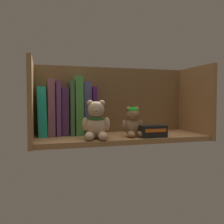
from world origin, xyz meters
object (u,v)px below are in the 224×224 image
at_px(book_5, 78,106).
at_px(book_7, 93,111).
at_px(small_product_box, 153,131).
at_px(book_0, 42,112).
at_px(book_1, 51,107).
at_px(book_4, 71,108).
at_px(book_6, 86,108).
at_px(teddy_bear_smaller, 133,122).
at_px(book_3, 65,111).
at_px(teddy_bear_larger, 96,122).
at_px(book_2, 58,108).

xyz_separation_m(book_5, book_7, (0.07, 0.00, -0.02)).
xyz_separation_m(book_7, small_product_box, (0.21, -0.17, -0.08)).
distance_m(book_0, small_product_box, 0.47).
bearing_deg(book_0, book_1, 0.00).
relative_size(book_4, book_6, 1.01).
xyz_separation_m(book_4, book_7, (0.10, 0.00, -0.01)).
bearing_deg(book_7, teddy_bear_smaller, -44.01).
bearing_deg(small_product_box, teddy_bear_smaller, 152.41).
relative_size(book_1, book_6, 1.04).
relative_size(book_3, book_7, 0.98).
bearing_deg(teddy_bear_larger, book_1, 135.72).
distance_m(book_0, book_5, 0.15).
distance_m(book_3, book_6, 0.09).
xyz_separation_m(book_1, small_product_box, (0.39, -0.17, -0.09)).
distance_m(book_3, book_5, 0.06).
height_order(book_2, book_4, book_4).
bearing_deg(book_5, book_1, 180.00).
relative_size(book_4, book_5, 0.92).
xyz_separation_m(book_0, book_2, (0.07, 0.00, 0.01)).
relative_size(book_4, teddy_bear_larger, 1.54).
xyz_separation_m(book_0, book_7, (0.22, 0.00, 0.00)).
bearing_deg(teddy_bear_smaller, book_1, 157.03).
height_order(book_2, book_6, same).
xyz_separation_m(book_5, book_6, (0.04, 0.00, -0.01)).
xyz_separation_m(book_0, book_6, (0.19, 0.00, 0.01)).
xyz_separation_m(book_0, teddy_bear_smaller, (0.36, -0.14, -0.04)).
xyz_separation_m(teddy_bear_larger, teddy_bear_smaller, (0.16, 0.02, -0.01)).
bearing_deg(book_6, book_1, 180.00).
bearing_deg(book_6, book_4, 180.00).
bearing_deg(book_3, book_7, 0.00).
distance_m(book_3, small_product_box, 0.38).
distance_m(book_4, book_5, 0.03).
relative_size(teddy_bear_smaller, small_product_box, 1.16).
relative_size(book_3, teddy_bear_smaller, 1.64).
distance_m(book_3, teddy_bear_larger, 0.19).
xyz_separation_m(book_1, book_4, (0.08, 0.00, -0.00)).
bearing_deg(book_6, small_product_box, -35.64).
xyz_separation_m(book_1, teddy_bear_smaller, (0.32, -0.14, -0.06)).
relative_size(book_0, teddy_bear_smaller, 1.65).
relative_size(book_1, book_5, 0.95).
bearing_deg(book_5, book_0, 180.00).
bearing_deg(book_2, small_product_box, -25.47).
bearing_deg(teddy_bear_larger, book_7, 83.01).
distance_m(book_6, teddy_bear_smaller, 0.22).
height_order(book_3, book_5, book_5).
height_order(book_3, book_7, book_7).
bearing_deg(teddy_bear_larger, book_6, 93.91).
relative_size(book_0, teddy_bear_larger, 1.36).
bearing_deg(book_5, book_3, 180.00).
height_order(book_0, book_4, book_4).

